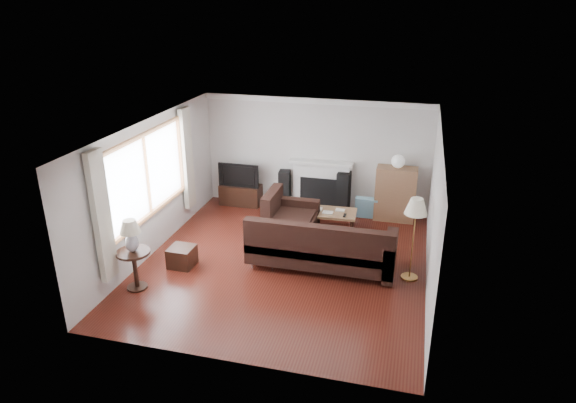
% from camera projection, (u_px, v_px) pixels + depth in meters
% --- Properties ---
extents(room, '(5.10, 5.60, 2.54)m').
position_uv_depth(room, '(284.00, 200.00, 8.82)').
color(room, '#4C1911').
rests_on(room, ground).
extents(window, '(0.12, 2.74, 1.54)m').
position_uv_depth(window, '(147.00, 175.00, 9.10)').
color(window, '#935D36').
rests_on(window, room).
extents(curtain_near, '(0.10, 0.35, 2.10)m').
position_uv_depth(curtain_near, '(102.00, 217.00, 7.78)').
color(curtain_near, beige).
rests_on(curtain_near, room).
extents(curtain_far, '(0.10, 0.35, 2.10)m').
position_uv_depth(curtain_far, '(187.00, 159.00, 10.51)').
color(curtain_far, beige).
rests_on(curtain_far, room).
extents(fireplace, '(1.40, 0.26, 1.15)m').
position_uv_depth(fireplace, '(321.00, 186.00, 11.41)').
color(fireplace, white).
rests_on(fireplace, room).
extents(tv_stand, '(0.94, 0.42, 0.47)m').
position_uv_depth(tv_stand, '(241.00, 195.00, 11.84)').
color(tv_stand, black).
rests_on(tv_stand, ground).
extents(television, '(0.94, 0.12, 0.54)m').
position_uv_depth(television, '(240.00, 174.00, 11.65)').
color(television, black).
rests_on(television, tv_stand).
extents(speaker_left, '(0.27, 0.32, 0.88)m').
position_uv_depth(speaker_left, '(285.00, 189.00, 11.57)').
color(speaker_left, black).
rests_on(speaker_left, ground).
extents(speaker_right, '(0.29, 0.34, 0.96)m').
position_uv_depth(speaker_right, '(343.00, 193.00, 11.24)').
color(speaker_right, black).
rests_on(speaker_right, ground).
extents(bookshelf, '(0.85, 0.40, 1.17)m').
position_uv_depth(bookshelf, '(395.00, 194.00, 10.91)').
color(bookshelf, brown).
rests_on(bookshelf, ground).
extents(globe_lamp, '(0.28, 0.28, 0.28)m').
position_uv_depth(globe_lamp, '(398.00, 161.00, 10.64)').
color(globe_lamp, white).
rests_on(globe_lamp, bookshelf).
extents(sectional_sofa, '(2.80, 2.04, 0.90)m').
position_uv_depth(sectional_sofa, '(322.00, 244.00, 9.04)').
color(sectional_sofa, black).
rests_on(sectional_sofa, ground).
extents(coffee_table, '(1.15, 0.67, 0.44)m').
position_uv_depth(coffee_table, '(328.00, 221.00, 10.50)').
color(coffee_table, '#8E6744').
rests_on(coffee_table, ground).
extents(footstool, '(0.44, 0.44, 0.36)m').
position_uv_depth(footstool, '(182.00, 257.00, 9.16)').
color(footstool, black).
rests_on(footstool, ground).
extents(floor_lamp, '(0.42, 0.42, 1.47)m').
position_uv_depth(floor_lamp, '(413.00, 239.00, 8.56)').
color(floor_lamp, '#B17C3D').
rests_on(floor_lamp, ground).
extents(side_table, '(0.55, 0.55, 0.68)m').
position_uv_depth(side_table, '(135.00, 270.00, 8.41)').
color(side_table, black).
rests_on(side_table, ground).
extents(table_lamp, '(0.34, 0.34, 0.54)m').
position_uv_depth(table_lamp, '(131.00, 236.00, 8.18)').
color(table_lamp, silver).
rests_on(table_lamp, side_table).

